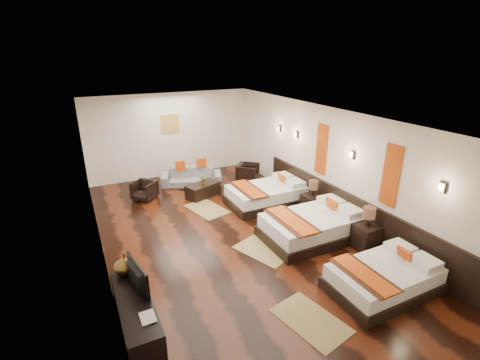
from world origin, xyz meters
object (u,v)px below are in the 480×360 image
tv (133,277)px  armchair_right (248,173)px  nightstand_b (312,202)px  sofa (192,177)px  nightstand_a (366,234)px  armchair_left (144,190)px  coffee_table (203,190)px  tv_console (136,315)px  bed_mid (313,226)px  figurine (125,264)px  bed_near (384,278)px  bed_far (267,194)px  book (140,320)px  table_plant (204,180)px

tv → armchair_right: (4.45, 4.66, -0.48)m
nightstand_b → sofa: (-2.18, 3.39, -0.05)m
nightstand_a → nightstand_b: (0.00, 1.91, -0.02)m
armchair_left → coffee_table: size_ratio=0.61×
sofa → armchair_right: 1.83m
nightstand_b → sofa: bearing=122.8°
nightstand_b → armchair_left: nightstand_b is taller
tv_console → armchair_left: bearing=76.9°
nightstand_a → nightstand_b: nightstand_a is taller
bed_mid → tv_console: 4.33m
bed_mid → tv: size_ratio=2.80×
nightstand_b → figurine: (-4.95, -1.35, 0.41)m
figurine → bed_near: bearing=-22.8°
tv_console → armchair_right: (4.50, 4.91, 0.03)m
sofa → bed_mid: bearing=-52.5°
bed_near → tv: 4.36m
bed_mid → nightstand_a: 1.15m
bed_far → armchair_left: (-3.04, 1.83, -0.00)m
bed_mid → armchair_right: (0.30, 3.84, 0.01)m
figurine → nightstand_b: bearing=15.2°
bed_near → armchair_left: size_ratio=3.19×
bed_mid → bed_far: size_ratio=1.06×
tv_console → coffee_table: bearing=58.1°
nightstand_b → sofa: size_ratio=0.49×
bed_far → sofa: size_ratio=1.14×
nightstand_a → tv_console: bearing=-177.8°
bed_far → nightstand_a: (0.75, -2.97, 0.06)m
sofa → armchair_right: size_ratio=2.78×
book → armchair_left: 5.59m
armchair_left → armchair_right: 3.34m
tv_console → armchair_left: size_ratio=2.95×
nightstand_a → tv_console: nightstand_a is taller
bed_mid → armchair_left: (-3.04, 3.92, -0.02)m
bed_mid → coffee_table: 3.67m
bed_far → tv: size_ratio=2.64×
figurine → sofa: bearing=59.8°
bed_mid → coffee_table: bearing=113.1°
nightstand_a → tv_console: (-4.95, -0.19, -0.07)m
nightstand_a → tv_console: 4.95m
bed_mid → figurine: size_ratio=6.15×
nightstand_b → coffee_table: bearing=133.0°
armchair_left → nightstand_a: bearing=-4.4°
table_plant → book: bearing=-119.7°
tv_console → coffee_table: 5.23m
bed_far → figurine: 4.86m
bed_mid → armchair_right: 3.86m
figurine → armchair_left: bearing=74.7°
table_plant → coffee_table: bearing=105.1°
nightstand_b → coffee_table: size_ratio=0.93×
nightstand_b → armchair_left: (-3.79, 2.89, -0.05)m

